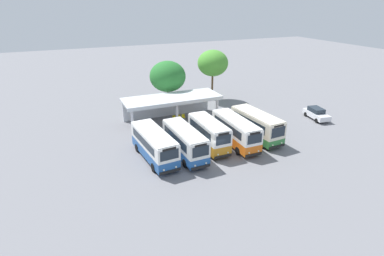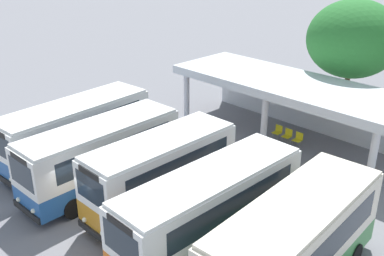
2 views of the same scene
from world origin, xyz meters
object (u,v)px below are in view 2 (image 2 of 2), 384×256
Objects in this scene: city_bus_middle_cream at (161,172)px; city_bus_fifth_blue at (295,242)px; waiting_chair_middle_seat at (298,139)px; waiting_chair_second_from_end at (288,135)px; city_bus_fourth_amber at (211,208)px; waiting_chair_end_by_column at (278,131)px; city_bus_second_in_row at (102,154)px; city_bus_nearest_orange at (76,129)px.

city_bus_middle_cream is 0.88× the size of city_bus_fifth_blue.
city_bus_middle_cream is at bearing -93.98° from waiting_chair_middle_seat.
city_bus_fifth_blue is 11.38m from waiting_chair_second_from_end.
waiting_chair_end_by_column is at bearing 112.07° from city_bus_fourth_amber.
city_bus_middle_cream is at bearing 12.96° from city_bus_second_in_row.
waiting_chair_middle_seat is (0.65, 9.29, -1.30)m from city_bus_middle_cream.
waiting_chair_second_from_end is at bearing -3.45° from waiting_chair_end_by_column.
city_bus_fifth_blue reaches higher than waiting_chair_second_from_end.
city_bus_fifth_blue is at bearing -57.84° from waiting_chair_middle_seat.
waiting_chair_second_from_end is (-3.27, 9.74, -1.26)m from city_bus_fourth_amber.
waiting_chair_middle_seat is (1.38, -0.04, 0.00)m from waiting_chair_end_by_column.
city_bus_nearest_orange is 6.46m from city_bus_middle_cream.
waiting_chair_middle_seat is at bearing 122.16° from city_bus_fifth_blue.
waiting_chair_end_by_column and waiting_chair_middle_seat have the same top height.
city_bus_second_in_row is at bearing -167.04° from city_bus_middle_cream.
city_bus_fifth_blue is at bearing 0.36° from city_bus_middle_cream.
city_bus_second_in_row reaches higher than waiting_chair_second_from_end.
city_bus_second_in_row is 0.99× the size of city_bus_fifth_blue.
city_bus_second_in_row is 3.32m from city_bus_middle_cream.
city_bus_fourth_amber is 3.27m from city_bus_fifth_blue.
city_bus_middle_cream reaches higher than waiting_chair_end_by_column.
city_bus_middle_cream reaches higher than city_bus_fourth_amber.
city_bus_middle_cream is 0.87× the size of city_bus_fourth_amber.
city_bus_fourth_amber is at bearing 2.61° from city_bus_second_in_row.
city_bus_middle_cream is 9.38m from waiting_chair_second_from_end.
city_bus_second_in_row is 9.00× the size of waiting_chair_second_from_end.
city_bus_fourth_amber is (6.46, 0.29, 0.04)m from city_bus_second_in_row.
city_bus_second_in_row is at bearing -107.61° from waiting_chair_second_from_end.
city_bus_nearest_orange is 9.56× the size of waiting_chair_middle_seat.
city_bus_fourth_amber reaches higher than city_bus_nearest_orange.
city_bus_fifth_blue is 9.09× the size of waiting_chair_second_from_end.
waiting_chair_second_from_end is at bearing 90.28° from city_bus_middle_cream.
city_bus_fourth_amber is at bearing -171.39° from city_bus_fifth_blue.
city_bus_fifth_blue is at bearing -54.88° from waiting_chair_second_from_end.
city_bus_fifth_blue reaches higher than city_bus_nearest_orange.
city_bus_nearest_orange is 9.56× the size of waiting_chair_second_from_end.
city_bus_fifth_blue is at bearing 8.61° from city_bus_fourth_amber.
waiting_chair_middle_seat is (3.88, 10.03, -1.22)m from city_bus_second_in_row.
city_bus_fifth_blue reaches higher than city_bus_fourth_amber.
waiting_chair_second_from_end is at bearing 108.58° from city_bus_fourth_amber.
city_bus_fifth_blue is at bearing 0.66° from city_bus_nearest_orange.
city_bus_nearest_orange is 3.29m from city_bus_second_in_row.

